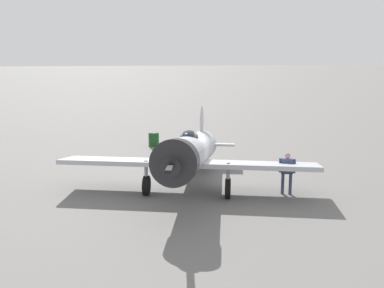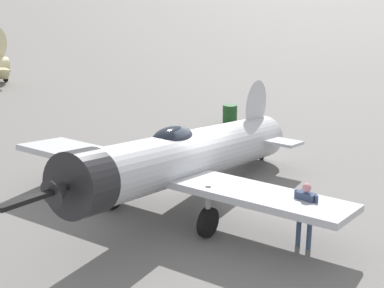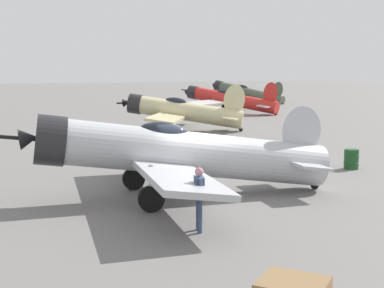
# 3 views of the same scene
# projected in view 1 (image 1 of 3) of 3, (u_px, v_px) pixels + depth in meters

# --- Properties ---
(ground_plane) EXTENTS (400.00, 400.00, 0.00)m
(ground_plane) POSITION_uv_depth(u_px,v_px,m) (192.00, 185.00, 20.09)
(ground_plane) COLOR slate
(airplane_foreground) EXTENTS (10.50, 11.62, 3.10)m
(airplane_foreground) POSITION_uv_depth(u_px,v_px,m) (190.00, 153.00, 19.30)
(airplane_foreground) COLOR #B7BABF
(airplane_foreground) RESTS_ON ground_plane
(ground_crew_mechanic) EXTENTS (0.61, 0.41, 1.71)m
(ground_crew_mechanic) POSITION_uv_depth(u_px,v_px,m) (287.00, 169.00, 18.55)
(ground_crew_mechanic) COLOR #384766
(ground_crew_mechanic) RESTS_ON ground_plane
(fuel_drum) EXTENTS (0.66, 0.66, 0.86)m
(fuel_drum) POSITION_uv_depth(u_px,v_px,m) (154.00, 139.00, 28.32)
(fuel_drum) COLOR #19471E
(fuel_drum) RESTS_ON ground_plane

